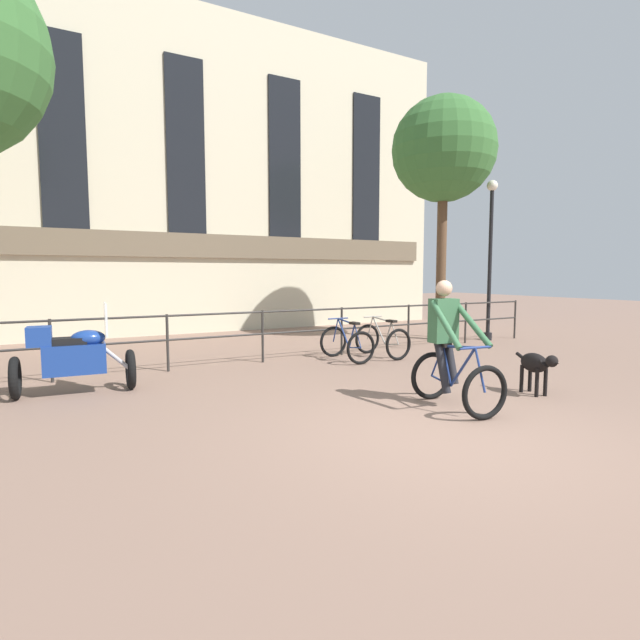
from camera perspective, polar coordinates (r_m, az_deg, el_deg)
ground_plane at (r=5.88m, az=14.28°, el=-12.56°), size 60.00×60.00×0.00m
canal_railing at (r=10.06m, az=-6.58°, el=-0.85°), size 15.05×0.05×1.05m
building_facade at (r=15.78m, az=-15.35°, el=15.96°), size 18.00×0.72×9.52m
cyclist_with_bike at (r=6.91m, az=14.69°, el=-3.38°), size 0.82×1.24×1.70m
dog at (r=8.03m, az=23.49°, el=-4.69°), size 0.32×0.83×0.64m
parked_motorcycle at (r=8.23m, az=-26.34°, el=-3.79°), size 1.70×0.73×1.35m
parked_bicycle_near_lamp at (r=10.27m, az=3.07°, el=-2.67°), size 0.66×1.11×0.86m
parked_bicycle_mid_left at (r=10.78m, az=7.15°, el=-2.31°), size 0.70×1.14×0.86m
street_lamp at (r=14.06m, az=18.88°, el=7.45°), size 0.28×0.28×4.22m
tree_canalside_right at (r=14.16m, az=13.96°, el=18.24°), size 2.72×2.72×6.38m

